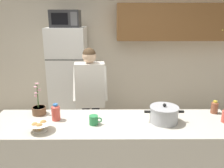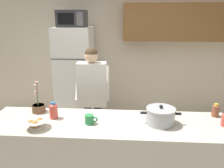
# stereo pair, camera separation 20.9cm
# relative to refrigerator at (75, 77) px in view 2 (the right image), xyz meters

# --- Properties ---
(back_wall_unit) EXTENTS (6.00, 0.48, 2.60)m
(back_wall_unit) POSITION_rel_refrigerator_xyz_m (1.01, 0.40, 0.52)
(back_wall_unit) COLOR beige
(back_wall_unit) RESTS_ON ground
(kitchen_island) EXTENTS (2.54, 0.68, 0.92)m
(kitchen_island) POSITION_rel_refrigerator_xyz_m (0.77, -1.85, -0.43)
(kitchen_island) COLOR beige
(kitchen_island) RESTS_ON ground
(refrigerator) EXTENTS (0.64, 0.68, 1.79)m
(refrigerator) POSITION_rel_refrigerator_xyz_m (0.00, 0.00, 0.00)
(refrigerator) COLOR white
(refrigerator) RESTS_ON ground
(microwave) EXTENTS (0.48, 0.37, 0.28)m
(microwave) POSITION_rel_refrigerator_xyz_m (0.00, -0.02, 1.04)
(microwave) COLOR #2D2D30
(microwave) RESTS_ON refrigerator
(person_near_pot) EXTENTS (0.50, 0.43, 1.58)m
(person_near_pot) POSITION_rel_refrigerator_xyz_m (0.47, -0.98, 0.08)
(person_near_pot) COLOR black
(person_near_pot) RESTS_ON ground
(cooking_pot) EXTENTS (0.41, 0.29, 0.20)m
(cooking_pot) POSITION_rel_refrigerator_xyz_m (1.30, -1.84, 0.11)
(cooking_pot) COLOR #ADAFB5
(cooking_pot) RESTS_ON kitchen_island
(coffee_mug) EXTENTS (0.13, 0.09, 0.10)m
(coffee_mug) POSITION_rel_refrigerator_xyz_m (0.58, -1.89, 0.07)
(coffee_mug) COLOR #2D8C4C
(coffee_mug) RESTS_ON kitchen_island
(bread_bowl) EXTENTS (0.24, 0.24, 0.10)m
(bread_bowl) POSITION_rel_refrigerator_xyz_m (0.08, -2.03, 0.08)
(bread_bowl) COLOR white
(bread_bowl) RESTS_ON kitchen_island
(bottle_mid_counter) EXTENTS (0.08, 0.08, 0.15)m
(bottle_mid_counter) POSITION_rel_refrigerator_xyz_m (1.92, -1.62, 0.10)
(bottle_mid_counter) COLOR brown
(bottle_mid_counter) RESTS_ON kitchen_island
(bottle_far_corner) EXTENTS (0.09, 0.09, 0.18)m
(bottle_far_corner) POSITION_rel_refrigerator_xyz_m (0.18, -1.79, 0.11)
(bottle_far_corner) COLOR #D84C3F
(bottle_far_corner) RESTS_ON kitchen_island
(potted_orchid) EXTENTS (0.15, 0.15, 0.37)m
(potted_orchid) POSITION_rel_refrigerator_xyz_m (-0.05, -1.64, 0.09)
(potted_orchid) COLOR brown
(potted_orchid) RESTS_ON kitchen_island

